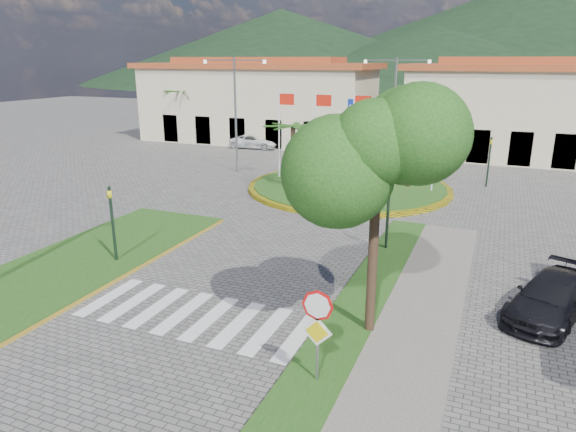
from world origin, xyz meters
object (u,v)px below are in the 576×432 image
at_px(roundabout_island, 349,187).
at_px(car_dark_b, 411,153).
at_px(stop_sign, 317,322).
at_px(car_dark_a, 367,143).
at_px(white_van, 255,141).
at_px(deciduous_tree, 378,164).
at_px(car_side_right, 551,297).

height_order(roundabout_island, car_dark_b, roundabout_island).
xyz_separation_m(roundabout_island, car_dark_b, (2.00, 11.18, 0.46)).
height_order(stop_sign, car_dark_a, stop_sign).
height_order(stop_sign, white_van, stop_sign).
height_order(deciduous_tree, car_dark_b, deciduous_tree).
relative_size(stop_sign, deciduous_tree, 0.39).
height_order(deciduous_tree, car_dark_a, deciduous_tree).
bearing_deg(stop_sign, car_side_right, 48.21).
distance_m(deciduous_tree, car_dark_a, 32.77).
height_order(white_van, car_side_right, car_side_right).
xyz_separation_m(white_van, car_dark_a, (9.81, 2.76, 0.02)).
bearing_deg(white_van, deciduous_tree, -153.54).
xyz_separation_m(white_van, car_side_right, (22.83, -25.41, 0.03)).
height_order(deciduous_tree, white_van, deciduous_tree).
relative_size(car_dark_a, car_dark_b, 1.00).
bearing_deg(car_dark_a, car_dark_b, -148.43).
bearing_deg(car_dark_a, white_van, 83.60).
distance_m(stop_sign, white_van, 36.10).
bearing_deg(car_side_right, deciduous_tree, -126.43).
xyz_separation_m(roundabout_island, stop_sign, (4.90, -20.04, 1.62)).
relative_size(car_dark_b, car_side_right, 0.84).
relative_size(roundabout_island, car_side_right, 2.80).
distance_m(deciduous_tree, car_side_right, 7.54).
bearing_deg(deciduous_tree, white_van, 121.77).
bearing_deg(white_van, car_side_right, -143.36).
distance_m(stop_sign, car_dark_b, 31.38).
relative_size(stop_sign, car_dark_a, 0.70).
height_order(car_dark_b, car_side_right, car_side_right).
relative_size(white_van, car_dark_a, 1.19).
bearing_deg(car_dark_a, roundabout_island, 167.56).
distance_m(white_van, car_dark_b, 14.28).
relative_size(deciduous_tree, car_side_right, 1.50).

